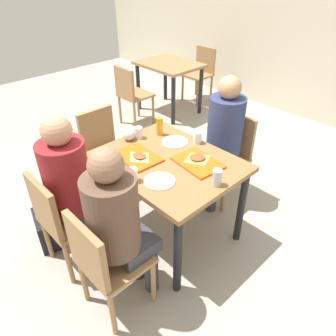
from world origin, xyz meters
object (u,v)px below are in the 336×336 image
object	(u,v)px
chair_near_left	(61,217)
plastic_cup_b	(133,175)
tray_red_near	(137,157)
foil_bundle	(129,135)
background_chair_near	(131,92)
background_chair_far	(201,70)
main_table	(168,171)
background_table	(169,72)
chair_far_side	(229,151)
chair_left_end	(104,146)
soda_can	(217,178)
pizza_slice_b	(197,158)
person_far_side	(222,133)
plastic_cup_a	(197,137)
condiment_bottle	(160,126)
paper_plate_center	(175,142)
pizza_slice_a	(139,156)
handbag	(47,228)
person_in_brown_jacket	(118,220)
person_in_red	(73,182)
tray_red_far	(197,162)
chair_near_right	(104,260)
plastic_cup_c	(139,133)
paper_plate_near_edge	(160,181)

from	to	relation	value
chair_near_left	plastic_cup_b	bearing A→B (deg)	56.32
tray_red_near	foil_bundle	distance (m)	0.30
background_chair_near	background_chair_far	world-z (taller)	same
main_table	background_table	distance (m)	2.66
chair_far_side	chair_left_end	size ratio (longest dim) A/B	1.00
chair_left_end	foil_bundle	bearing A→B (deg)	-2.64
chair_far_side	soda_can	bearing A→B (deg)	-59.75
chair_left_end	pizza_slice_b	size ratio (longest dim) A/B	3.98
foil_bundle	person_far_side	bearing A→B (deg)	56.39
chair_left_end	plastic_cup_a	xyz separation A→B (m)	(0.90, 0.37, 0.31)
condiment_bottle	paper_plate_center	bearing A→B (deg)	0.00
pizza_slice_a	background_chair_far	size ratio (longest dim) A/B	0.19
chair_left_end	handbag	distance (m)	0.95
pizza_slice_b	person_in_brown_jacket	bearing A→B (deg)	-82.55
person_in_red	plastic_cup_a	size ratio (longest dim) A/B	12.57
plastic_cup_b	background_chair_near	size ratio (longest dim) A/B	0.12
pizza_slice_b	background_chair_near	bearing A→B (deg)	155.31
main_table	soda_can	bearing A→B (deg)	2.66
background_chair_far	handbag	bearing A→B (deg)	-69.25
paper_plate_center	background_table	distance (m)	2.38
tray_red_far	plastic_cup_a	xyz separation A→B (m)	(-0.22, 0.24, 0.04)
soda_can	background_chair_far	size ratio (longest dim) A/B	0.14
chair_near_left	chair_near_right	xyz separation A→B (m)	(0.54, 0.00, 0.00)
person_far_side	tray_red_far	xyz separation A→B (m)	(0.19, -0.54, 0.02)
chair_near_left	person_in_red	bearing A→B (deg)	90.00
background_table	background_chair_far	distance (m)	0.75
soda_can	chair_near_right	bearing A→B (deg)	-102.83
tray_red_far	tray_red_near	bearing A→B (deg)	-143.71
chair_left_end	pizza_slice_a	distance (m)	0.83
plastic_cup_c	soda_can	size ratio (longest dim) A/B	0.82
person_in_brown_jacket	handbag	size ratio (longest dim) A/B	3.93
chair_left_end	background_chair_far	distance (m)	2.76
chair_near_right	chair_left_end	world-z (taller)	same
chair_near_right	tray_red_near	bearing A→B (deg)	124.85
person_far_side	pizza_slice_b	xyz separation A→B (m)	(0.16, -0.52, 0.04)
tray_red_near	background_table	bearing A→B (deg)	130.81
pizza_slice_a	background_table	world-z (taller)	pizza_slice_a
plastic_cup_c	condiment_bottle	xyz separation A→B (m)	(0.08, 0.17, 0.03)
tray_red_far	plastic_cup_b	size ratio (longest dim) A/B	3.60
main_table	chair_near_left	distance (m)	0.87
plastic_cup_b	condiment_bottle	world-z (taller)	condiment_bottle
pizza_slice_b	plastic_cup_b	world-z (taller)	plastic_cup_b
chair_near_left	plastic_cup_c	size ratio (longest dim) A/B	8.47
person_in_red	person_far_side	size ratio (longest dim) A/B	1.00
condiment_bottle	background_chair_far	size ratio (longest dim) A/B	0.19
chair_near_right	background_chair_near	bearing A→B (deg)	138.62
paper_plate_center	plastic_cup_b	bearing A→B (deg)	-72.46
plastic_cup_a	background_table	size ratio (longest dim) A/B	0.11
person_in_brown_jacket	tray_red_far	world-z (taller)	person_in_brown_jacket
paper_plate_near_edge	background_table	bearing A→B (deg)	134.92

